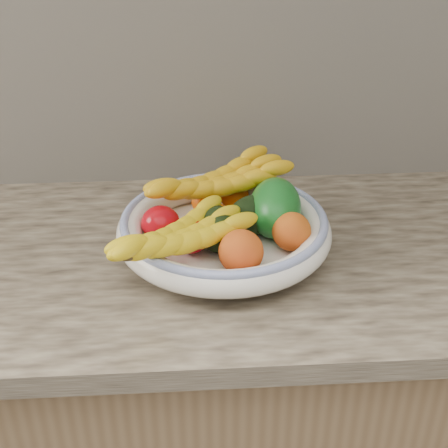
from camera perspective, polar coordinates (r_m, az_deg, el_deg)
kitchen_counter at (r=1.46m, az=-0.07°, el=-16.67°), size 2.44×0.66×1.40m
fruit_bowl at (r=1.13m, az=0.00°, el=-0.50°), size 0.39×0.39×0.08m
clementine_back_left at (r=1.22m, az=-1.85°, el=2.01°), size 0.06×0.06×0.04m
clementine_back_right at (r=1.24m, az=0.94°, el=2.60°), size 0.06×0.06×0.05m
clementine_back_mid at (r=1.17m, az=-0.83°, el=0.97°), size 0.06×0.06×0.04m
tomato_left at (r=1.13m, az=-5.82°, el=0.08°), size 0.07×0.07×0.06m
tomato_near_left at (r=1.09m, az=-3.08°, el=-1.03°), size 0.08×0.08×0.06m
avocado_center at (r=1.10m, az=-0.55°, el=-0.45°), size 0.09×0.12×0.08m
avocado_right at (r=1.15m, az=2.55°, el=0.76°), size 0.13×0.13×0.07m
green_mango at (r=1.15m, az=4.68°, el=1.50°), size 0.13×0.16×0.13m
peach_front at (r=1.04m, az=1.57°, el=-2.56°), size 0.09×0.09×0.08m
peach_right at (r=1.10m, az=6.20°, el=-0.68°), size 0.09×0.09×0.07m
banana_bunch_back at (r=1.20m, az=-0.69°, el=3.48°), size 0.33×0.25×0.09m
banana_bunch_front at (r=1.04m, az=-4.11°, el=-1.54°), size 0.30×0.28×0.08m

